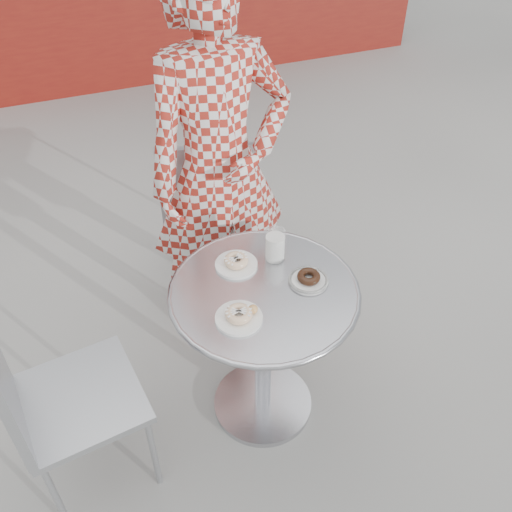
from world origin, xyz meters
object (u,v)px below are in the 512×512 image
object	(u,v)px
bistro_table	(264,322)
plate_far	(236,262)
plate_checker	(309,279)
plate_near	(240,315)
chair_far	(211,235)
seated_person	(220,171)
milk_cup	(275,246)
chair_left	(86,429)

from	to	relation	value
bistro_table	plate_far	world-z (taller)	plate_far
plate_far	plate_checker	xyz separation A→B (m)	(0.23, -0.19, -0.00)
plate_far	plate_near	xyz separation A→B (m)	(-0.08, -0.28, 0.00)
chair_far	seated_person	size ratio (longest dim) A/B	0.53
chair_far	milk_cup	xyz separation A→B (m)	(0.06, -0.78, 0.52)
bistro_table	plate_far	distance (m)	0.27
seated_person	plate_far	size ratio (longest dim) A/B	10.77
chair_left	chair_far	bearing A→B (deg)	-48.38
seated_person	plate_far	bearing A→B (deg)	-105.38
bistro_table	milk_cup	bearing A→B (deg)	55.43
chair_far	seated_person	bearing A→B (deg)	99.10
plate_far	chair_far	bearing A→B (deg)	82.03
chair_far	plate_far	bearing A→B (deg)	95.67
plate_far	milk_cup	world-z (taller)	milk_cup
plate_checker	chair_left	bearing A→B (deg)	-178.74
bistro_table	plate_near	size ratio (longest dim) A/B	4.34
plate_near	milk_cup	size ratio (longest dim) A/B	1.29
seated_person	plate_checker	size ratio (longest dim) A/B	11.62
seated_person	plate_near	distance (m)	0.75
chair_left	plate_checker	distance (m)	1.07
bistro_table	seated_person	distance (m)	0.70
chair_left	plate_near	bearing A→B (deg)	-104.30
bistro_table	seated_person	size ratio (longest dim) A/B	0.41
plate_near	milk_cup	distance (m)	0.37
bistro_table	plate_near	bearing A→B (deg)	-142.13
plate_checker	milk_cup	size ratio (longest dim) A/B	1.17
plate_near	chair_left	bearing A→B (deg)	173.75
plate_far	plate_checker	distance (m)	0.30
chair_far	chair_left	size ratio (longest dim) A/B	1.04
chair_left	milk_cup	world-z (taller)	chair_left
bistro_table	plate_near	xyz separation A→B (m)	(-0.14, -0.11, 0.20)
milk_cup	plate_checker	bearing A→B (deg)	-68.21
chair_far	milk_cup	size ratio (longest dim) A/B	7.26
bistro_table	plate_checker	distance (m)	0.27
chair_left	seated_person	bearing A→B (deg)	-59.28
chair_far	plate_checker	xyz separation A→B (m)	(0.13, -0.95, 0.47)
chair_far	milk_cup	bearing A→B (deg)	107.72
seated_person	plate_far	distance (m)	0.47
seated_person	milk_cup	world-z (taller)	seated_person
chair_left	plate_far	world-z (taller)	chair_left
plate_far	milk_cup	xyz separation A→B (m)	(0.16, -0.01, 0.05)
seated_person	plate_near	xyz separation A→B (m)	(-0.17, -0.71, -0.15)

